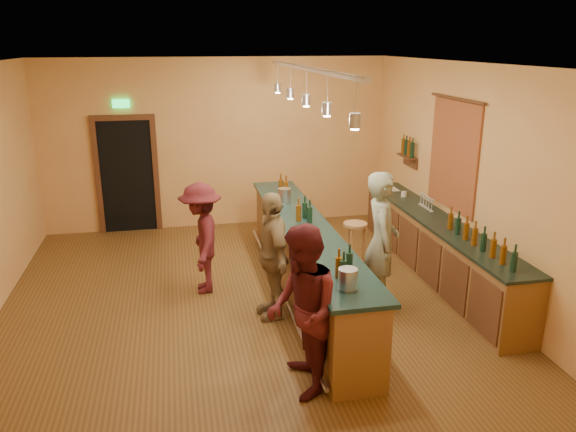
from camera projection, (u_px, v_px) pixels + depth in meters
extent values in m
plane|color=brown|center=(243.00, 300.00, 7.85)|extent=(7.00, 7.00, 0.00)
cube|color=silver|center=(237.00, 64.00, 6.90)|extent=(6.50, 7.00, 0.02)
cube|color=#DC9052|center=(218.00, 144.00, 10.65)|extent=(6.50, 0.02, 3.20)
cube|color=#DC9052|center=(298.00, 309.00, 4.10)|extent=(6.50, 0.02, 3.20)
cube|color=#DC9052|center=(466.00, 178.00, 8.00)|extent=(0.02, 7.00, 3.20)
cube|color=black|center=(127.00, 177.00, 10.47)|extent=(0.95, 0.06, 2.10)
cube|color=#522918|center=(98.00, 178.00, 10.35)|extent=(0.10, 0.08, 2.10)
cube|color=#522918|center=(156.00, 176.00, 10.55)|extent=(0.10, 0.08, 2.10)
cube|color=#522918|center=(122.00, 118.00, 10.12)|extent=(1.15, 0.08, 0.10)
cube|color=#19E54C|center=(121.00, 104.00, 10.03)|extent=(0.30, 0.04, 0.15)
cube|color=maroon|center=(453.00, 156.00, 8.30)|extent=(0.03, 1.40, 1.60)
cube|color=#522918|center=(407.00, 156.00, 9.77)|extent=(0.16, 0.55, 0.03)
cube|color=#522918|center=(410.00, 162.00, 9.82)|extent=(0.03, 0.55, 0.18)
cube|color=brown|center=(436.00, 250.00, 8.48)|extent=(0.55, 4.50, 0.90)
cube|color=black|center=(438.00, 221.00, 8.34)|extent=(0.60, 4.55, 0.04)
cylinder|color=silver|center=(404.00, 194.00, 9.53)|extent=(0.09, 0.09, 0.09)
cube|color=silver|center=(391.00, 189.00, 10.01)|extent=(0.22, 0.30, 0.01)
cube|color=brown|center=(305.00, 262.00, 7.87)|extent=(0.60, 5.00, 1.00)
cube|color=#152C2A|center=(305.00, 227.00, 7.72)|extent=(0.70, 5.10, 0.05)
cylinder|color=silver|center=(280.00, 287.00, 7.91)|extent=(0.05, 5.00, 0.05)
cylinder|color=silver|center=(348.00, 279.00, 5.71)|extent=(0.20, 0.20, 0.22)
cylinder|color=silver|center=(284.00, 195.00, 8.79)|extent=(0.20, 0.20, 0.22)
cube|color=silver|center=(307.00, 68.00, 7.09)|extent=(0.06, 4.60, 0.05)
cylinder|color=silver|center=(356.00, 99.00, 5.27)|extent=(0.01, 0.01, 0.35)
cylinder|color=#A5A5AD|center=(355.00, 121.00, 5.33)|extent=(0.11, 0.11, 0.14)
cylinder|color=#FFEABF|center=(355.00, 129.00, 5.36)|extent=(0.08, 0.08, 0.02)
cylinder|color=silver|center=(327.00, 90.00, 6.21)|extent=(0.01, 0.01, 0.35)
cylinder|color=#A5A5AD|center=(327.00, 109.00, 6.27)|extent=(0.11, 0.11, 0.14)
cylinder|color=#FFEABF|center=(327.00, 116.00, 6.29)|extent=(0.08, 0.08, 0.02)
cylinder|color=silver|center=(306.00, 84.00, 7.14)|extent=(0.01, 0.01, 0.35)
cylinder|color=#A5A5AD|center=(306.00, 100.00, 7.20)|extent=(0.11, 0.11, 0.14)
cylinder|color=#FFEABF|center=(306.00, 106.00, 7.23)|extent=(0.08, 0.08, 0.02)
cylinder|color=silver|center=(290.00, 79.00, 8.08)|extent=(0.01, 0.01, 0.35)
cylinder|color=#A5A5AD|center=(290.00, 93.00, 8.14)|extent=(0.11, 0.11, 0.14)
cylinder|color=#FFEABF|center=(290.00, 99.00, 8.16)|extent=(0.08, 0.08, 0.02)
cylinder|color=silver|center=(278.00, 75.00, 9.01)|extent=(0.01, 0.01, 0.35)
cylinder|color=#A5A5AD|center=(278.00, 88.00, 9.07)|extent=(0.11, 0.11, 0.14)
cylinder|color=#FFEABF|center=(278.00, 93.00, 9.10)|extent=(0.08, 0.08, 0.02)
imported|color=gray|center=(381.00, 242.00, 7.38)|extent=(0.61, 0.78, 1.89)
imported|color=#59191E|center=(302.00, 312.00, 5.60)|extent=(0.73, 0.91, 1.78)
imported|color=#997A51|center=(272.00, 256.00, 7.19)|extent=(0.49, 1.02, 1.68)
imported|color=#59191E|center=(202.00, 238.00, 7.94)|extent=(0.62, 1.05, 1.60)
cylinder|color=#A86B4C|center=(355.00, 224.00, 8.71)|extent=(0.37, 0.37, 0.04)
cylinder|color=#A86B4C|center=(363.00, 247.00, 8.86)|extent=(0.04, 0.04, 0.73)
cylinder|color=#A86B4C|center=(348.00, 245.00, 8.93)|extent=(0.04, 0.04, 0.73)
cylinder|color=#A86B4C|center=(352.00, 251.00, 8.70)|extent=(0.04, 0.04, 0.73)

